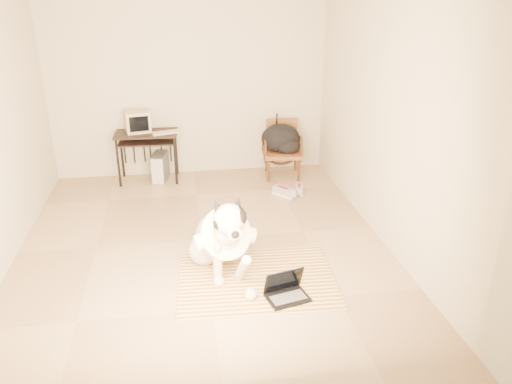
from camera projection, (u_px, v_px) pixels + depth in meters
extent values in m
plane|color=tan|center=(203.00, 239.00, 5.67)|extent=(4.50, 4.50, 0.00)
plane|color=beige|center=(189.00, 84.00, 7.20)|extent=(4.50, 0.00, 4.50)
plane|color=beige|center=(217.00, 218.00, 3.10)|extent=(4.50, 0.00, 4.50)
plane|color=beige|center=(381.00, 116.00, 5.45)|extent=(0.00, 4.50, 4.50)
cube|color=#B15E19|center=(262.00, 308.00, 4.47)|extent=(1.53, 0.32, 0.02)
cube|color=#3C712D|center=(259.00, 293.00, 4.68)|extent=(1.53, 0.32, 0.02)
cube|color=#67407A|center=(257.00, 279.00, 4.90)|extent=(1.53, 0.32, 0.02)
cube|color=yellow|center=(254.00, 267.00, 5.11)|extent=(1.53, 0.32, 0.02)
cube|color=beige|center=(252.00, 256.00, 5.32)|extent=(1.53, 0.32, 0.02)
sphere|color=silver|center=(204.00, 250.00, 5.13)|extent=(0.32, 0.32, 0.32)
sphere|color=silver|center=(233.00, 246.00, 5.21)|extent=(0.32, 0.32, 0.32)
ellipsoid|color=silver|center=(219.00, 246.00, 5.15)|extent=(0.40, 0.36, 0.32)
ellipsoid|color=silver|center=(223.00, 236.00, 4.90)|extent=(0.49, 0.78, 0.70)
cylinder|color=white|center=(222.00, 235.00, 4.91)|extent=(0.55, 0.68, 0.64)
sphere|color=silver|center=(227.00, 231.00, 4.65)|extent=(0.27, 0.27, 0.27)
sphere|color=silver|center=(229.00, 220.00, 4.50)|extent=(0.30, 0.30, 0.30)
ellipsoid|color=black|center=(234.00, 217.00, 4.50)|extent=(0.23, 0.26, 0.22)
cylinder|color=silver|center=(233.00, 230.00, 4.40)|extent=(0.14, 0.17, 0.12)
sphere|color=black|center=(235.00, 235.00, 4.33)|extent=(0.07, 0.07, 0.07)
cone|color=black|center=(217.00, 206.00, 4.48)|extent=(0.14, 0.16, 0.18)
cone|color=black|center=(238.00, 204.00, 4.53)|extent=(0.15, 0.16, 0.18)
torus|color=silver|center=(228.00, 227.00, 4.62)|extent=(0.28, 0.17, 0.24)
cylinder|color=silver|center=(218.00, 263.00, 4.74)|extent=(0.10, 0.14, 0.44)
cylinder|color=silver|center=(242.00, 269.00, 4.69)|extent=(0.14, 0.41, 0.45)
sphere|color=silver|center=(219.00, 281.00, 4.79)|extent=(0.11, 0.11, 0.11)
sphere|color=silver|center=(251.00, 295.00, 4.57)|extent=(0.12, 0.12, 0.12)
cone|color=black|center=(212.00, 245.00, 5.45)|extent=(0.26, 0.44, 0.11)
cube|color=black|center=(288.00, 298.00, 4.58)|extent=(0.43, 0.35, 0.02)
cube|color=#505053|center=(288.00, 297.00, 4.56)|extent=(0.35, 0.22, 0.00)
cube|color=black|center=(284.00, 281.00, 4.61)|extent=(0.39, 0.18, 0.25)
cube|color=black|center=(284.00, 281.00, 4.60)|extent=(0.34, 0.15, 0.22)
cube|color=black|center=(146.00, 134.00, 7.10)|extent=(0.89, 0.52, 0.03)
cube|color=black|center=(147.00, 142.00, 7.10)|extent=(0.79, 0.42, 0.02)
cylinder|color=black|center=(118.00, 164.00, 7.01)|extent=(0.03, 0.03, 0.70)
cylinder|color=black|center=(122.00, 154.00, 7.38)|extent=(0.03, 0.03, 0.70)
cylinder|color=black|center=(175.00, 161.00, 7.10)|extent=(0.03, 0.03, 0.70)
cylinder|color=black|center=(176.00, 152.00, 7.47)|extent=(0.03, 0.03, 0.70)
cube|color=#BAAC92|center=(137.00, 121.00, 7.09)|extent=(0.39, 0.37, 0.30)
cube|color=black|center=(139.00, 124.00, 6.95)|extent=(0.26, 0.06, 0.21)
cube|color=#BAAC92|center=(166.00, 132.00, 7.05)|extent=(0.42, 0.25, 0.03)
cube|color=#505053|center=(160.00, 167.00, 7.32)|extent=(0.26, 0.45, 0.40)
cube|color=silver|center=(157.00, 172.00, 7.13)|extent=(0.17, 0.04, 0.38)
cube|color=brown|center=(282.00, 153.00, 7.39)|extent=(0.60, 0.58, 0.06)
cylinder|color=#381B0F|center=(282.00, 151.00, 7.38)|extent=(0.50, 0.50, 0.04)
cube|color=brown|center=(281.00, 132.00, 7.52)|extent=(0.47, 0.09, 0.41)
cylinder|color=#381B0F|center=(268.00, 171.00, 7.25)|extent=(0.04, 0.04, 0.34)
cylinder|color=#381B0F|center=(266.00, 161.00, 7.67)|extent=(0.04, 0.04, 0.34)
cylinder|color=#381B0F|center=(299.00, 171.00, 7.27)|extent=(0.04, 0.04, 0.34)
cylinder|color=#381B0F|center=(295.00, 160.00, 7.68)|extent=(0.04, 0.04, 0.34)
ellipsoid|color=black|center=(281.00, 138.00, 7.32)|extent=(0.57, 0.47, 0.42)
ellipsoid|color=black|center=(288.00, 146.00, 7.25)|extent=(0.36, 0.29, 0.24)
cube|color=white|center=(284.00, 194.00, 6.84)|extent=(0.31, 0.35, 0.03)
cube|color=gray|center=(284.00, 191.00, 6.82)|extent=(0.30, 0.33, 0.11)
cube|color=maroon|center=(284.00, 188.00, 6.81)|extent=(0.15, 0.17, 0.02)
cube|color=white|center=(299.00, 191.00, 6.95)|extent=(0.18, 0.29, 0.03)
cube|color=gray|center=(299.00, 189.00, 6.94)|extent=(0.17, 0.28, 0.09)
cube|color=maroon|center=(299.00, 186.00, 6.92)|extent=(0.08, 0.14, 0.02)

